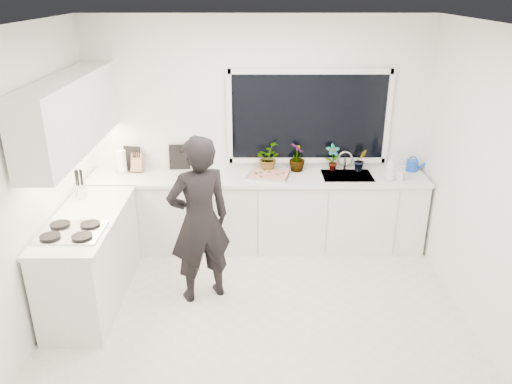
{
  "coord_description": "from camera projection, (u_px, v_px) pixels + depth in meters",
  "views": [
    {
      "loc": [
        -0.03,
        -4.01,
        2.99
      ],
      "look_at": [
        -0.02,
        0.4,
        1.15
      ],
      "focal_mm": 35.0,
      "sensor_mm": 36.0,
      "label": 1
    }
  ],
  "objects": [
    {
      "name": "floor",
      "position": [
        258.0,
        318.0,
        4.85
      ],
      "size": [
        4.0,
        3.5,
        0.02
      ],
      "primitive_type": "cube",
      "color": "beige",
      "rests_on": "ground"
    },
    {
      "name": "wall_back",
      "position": [
        257.0,
        133.0,
        5.95
      ],
      "size": [
        4.0,
        0.02,
        2.7
      ],
      "primitive_type": "cube",
      "color": "white",
      "rests_on": "ground"
    },
    {
      "name": "wall_left",
      "position": [
        27.0,
        189.0,
        4.32
      ],
      "size": [
        0.02,
        3.5,
        2.7
      ],
      "primitive_type": "cube",
      "color": "white",
      "rests_on": "ground"
    },
    {
      "name": "wall_right",
      "position": [
        489.0,
        188.0,
        4.33
      ],
      "size": [
        0.02,
        3.5,
        2.7
      ],
      "primitive_type": "cube",
      "color": "white",
      "rests_on": "ground"
    },
    {
      "name": "ceiling",
      "position": [
        259.0,
        24.0,
        3.8
      ],
      "size": [
        4.0,
        3.5,
        0.02
      ],
      "primitive_type": "cube",
      "color": "white",
      "rests_on": "wall_back"
    },
    {
      "name": "window",
      "position": [
        309.0,
        117.0,
        5.84
      ],
      "size": [
        1.8,
        0.02,
        1.0
      ],
      "primitive_type": "cube",
      "color": "black",
      "rests_on": "wall_back"
    },
    {
      "name": "base_cabinets_back",
      "position": [
        258.0,
        213.0,
        6.02
      ],
      "size": [
        3.92,
        0.58,
        0.88
      ],
      "primitive_type": "cube",
      "color": "white",
      "rests_on": "floor"
    },
    {
      "name": "base_cabinets_left",
      "position": [
        92.0,
        259.0,
        5.0
      ],
      "size": [
        0.58,
        1.6,
        0.88
      ],
      "primitive_type": "cube",
      "color": "white",
      "rests_on": "floor"
    },
    {
      "name": "countertop_back",
      "position": [
        258.0,
        177.0,
        5.83
      ],
      "size": [
        3.94,
        0.62,
        0.04
      ],
      "primitive_type": "cube",
      "color": "silver",
      "rests_on": "base_cabinets_back"
    },
    {
      "name": "countertop_left",
      "position": [
        86.0,
        218.0,
        4.82
      ],
      "size": [
        0.62,
        1.6,
        0.04
      ],
      "primitive_type": "cube",
      "color": "silver",
      "rests_on": "base_cabinets_left"
    },
    {
      "name": "upper_cabinets",
      "position": [
        72.0,
        113.0,
        4.78
      ],
      "size": [
        0.34,
        2.1,
        0.7
      ],
      "primitive_type": "cube",
      "color": "white",
      "rests_on": "wall_left"
    },
    {
      "name": "sink",
      "position": [
        347.0,
        179.0,
        5.85
      ],
      "size": [
        0.58,
        0.42,
        0.14
      ],
      "primitive_type": "cube",
      "color": "silver",
      "rests_on": "countertop_back"
    },
    {
      "name": "faucet",
      "position": [
        345.0,
        161.0,
        5.98
      ],
      "size": [
        0.03,
        0.03,
        0.22
      ],
      "primitive_type": "cylinder",
      "color": "silver",
      "rests_on": "countertop_back"
    },
    {
      "name": "stovetop",
      "position": [
        71.0,
        231.0,
        4.49
      ],
      "size": [
        0.56,
        0.48,
        0.03
      ],
      "primitive_type": "cube",
      "color": "black",
      "rests_on": "countertop_left"
    },
    {
      "name": "person",
      "position": [
        199.0,
        221.0,
        4.86
      ],
      "size": [
        0.74,
        0.64,
        1.72
      ],
      "primitive_type": "imported",
      "rotation": [
        0.0,
        0.0,
        3.57
      ],
      "color": "black",
      "rests_on": "floor"
    },
    {
      "name": "pizza_tray",
      "position": [
        269.0,
        175.0,
        5.8
      ],
      "size": [
        0.54,
        0.45,
        0.03
      ],
      "primitive_type": "cube",
      "rotation": [
        0.0,
        0.0,
        -0.24
      ],
      "color": "#B8B8BD",
      "rests_on": "countertop_back"
    },
    {
      "name": "pizza",
      "position": [
        269.0,
        174.0,
        5.79
      ],
      "size": [
        0.49,
        0.4,
        0.01
      ],
      "primitive_type": "cube",
      "rotation": [
        0.0,
        0.0,
        -0.24
      ],
      "color": "#C13A19",
      "rests_on": "pizza_tray"
    },
    {
      "name": "watering_can",
      "position": [
        412.0,
        166.0,
        5.96
      ],
      "size": [
        0.16,
        0.16,
        0.13
      ],
      "primitive_type": "cylinder",
      "rotation": [
        0.0,
        0.0,
        0.18
      ],
      "color": "blue",
      "rests_on": "countertop_back"
    },
    {
      "name": "paper_towel_roll",
      "position": [
        122.0,
        162.0,
        5.87
      ],
      "size": [
        0.14,
        0.14,
        0.26
      ],
      "primitive_type": "cylinder",
      "rotation": [
        0.0,
        0.0,
        -0.39
      ],
      "color": "white",
      "rests_on": "countertop_back"
    },
    {
      "name": "knife_block",
      "position": [
        138.0,
        163.0,
        5.92
      ],
      "size": [
        0.14,
        0.12,
        0.22
      ],
      "primitive_type": "cube",
      "rotation": [
        0.0,
        0.0,
        -0.15
      ],
      "color": "olive",
      "rests_on": "countertop_back"
    },
    {
      "name": "utensil_crock",
      "position": [
        81.0,
        191.0,
        5.2
      ],
      "size": [
        0.15,
        0.15,
        0.16
      ],
      "primitive_type": "cylinder",
      "rotation": [
        0.0,
        0.0,
        -0.17
      ],
      "color": "silver",
      "rests_on": "countertop_left"
    },
    {
      "name": "picture_frame_large",
      "position": [
        132.0,
        158.0,
        6.0
      ],
      "size": [
        0.22,
        0.08,
        0.28
      ],
      "primitive_type": "cube",
      "rotation": [
        0.0,
        0.0,
        -0.3
      ],
      "color": "black",
      "rests_on": "countertop_back"
    },
    {
      "name": "picture_frame_small",
      "position": [
        180.0,
        157.0,
        5.99
      ],
      "size": [
        0.25,
        0.03,
        0.3
      ],
      "primitive_type": "cube",
      "rotation": [
        0.0,
        0.0,
        0.04
      ],
      "color": "black",
      "rests_on": "countertop_back"
    },
    {
      "name": "herb_plants",
      "position": [
        292.0,
        158.0,
        5.92
      ],
      "size": [
        1.35,
        0.34,
        0.34
      ],
      "color": "#26662D",
      "rests_on": "countertop_back"
    },
    {
      "name": "soap_bottles",
      "position": [
        393.0,
        169.0,
        5.64
      ],
      "size": [
        0.23,
        0.12,
        0.3
      ],
      "color": "#D8BF66",
      "rests_on": "countertop_back"
    }
  ]
}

